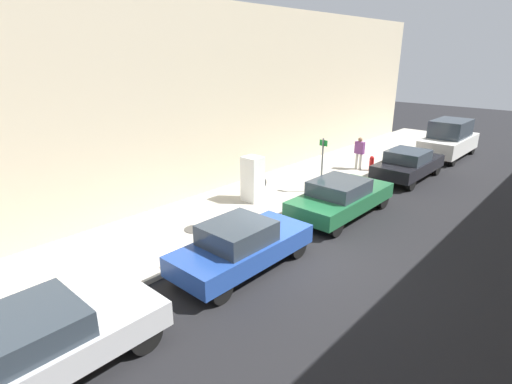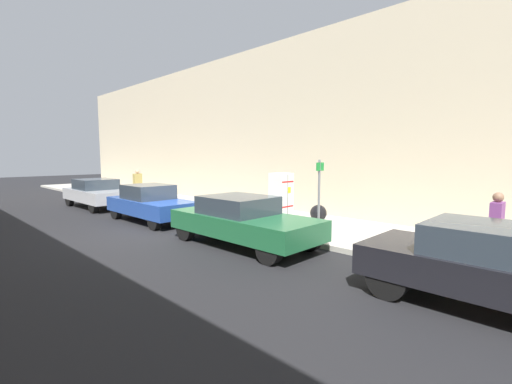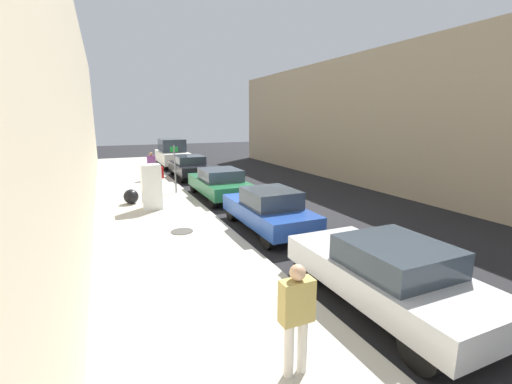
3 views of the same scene
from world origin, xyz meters
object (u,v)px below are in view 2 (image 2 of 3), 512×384
Objects in this scene: street_sign_post at (319,194)px; pedestrian_walking_far at (496,224)px; parked_hatchback_blue at (151,203)px; pedestrian_standing_near at (138,182)px; fire_hydrant at (502,256)px; parked_sedan_green at (242,220)px; parked_sedan_silver at (97,193)px; parked_sedan_dark at (501,267)px; trash_bag at (318,213)px; discarded_refrigerator at (281,196)px.

street_sign_post is 1.42× the size of pedestrian_walking_far.
pedestrian_standing_near is at bearing -112.85° from parked_hatchback_blue.
pedestrian_walking_far is at bearing 97.55° from street_sign_post.
fire_hydrant is 0.16× the size of parked_sedan_green.
pedestrian_walking_far is 0.37× the size of parked_sedan_silver.
street_sign_post is 12.81m from pedestrian_standing_near.
fire_hydrant is 0.45× the size of pedestrian_standing_near.
parked_sedan_dark is (1.73, 0.23, 0.22)m from fire_hydrant.
street_sign_post reaches higher than trash_bag.
parked_sedan_green is at bearing 90.00° from parked_sedan_silver.
pedestrian_standing_near reaches higher than parked_sedan_green.
fire_hydrant is (0.04, 4.44, -0.92)m from street_sign_post.
pedestrian_walking_far is at bearing -159.16° from fire_hydrant.
pedestrian_walking_far reaches higher than parked_sedan_silver.
parked_sedan_silver is (3.20, -9.16, -0.29)m from discarded_refrigerator.
street_sign_post is 6.85m from parked_hatchback_blue.
trash_bag is at bearing -110.42° from fire_hydrant.
discarded_refrigerator reaches higher than trash_bag.
trash_bag is at bearing -179.18° from parked_sedan_green.
parked_hatchback_blue is at bearing -75.03° from street_sign_post.
parked_hatchback_blue is (0.00, 5.23, -0.01)m from parked_sedan_silver.
pedestrian_walking_far reaches higher than parked_hatchback_blue.
street_sign_post reaches higher than fire_hydrant.
trash_bag is 11.42m from pedestrian_standing_near.
parked_sedan_dark is at bearing -120.01° from pedestrian_standing_near.
trash_bag is at bearing -104.92° from pedestrian_standing_near.
parked_sedan_dark is at bearing 7.69° from fire_hydrant.
discarded_refrigerator is at bearing -101.77° from fire_hydrant.
parked_sedan_silver is at bearing 178.71° from pedestrian_standing_near.
parked_hatchback_blue is at bearing -7.39° from pedestrian_walking_far.
parked_sedan_dark reaches higher than trash_bag.
pedestrian_standing_near is at bearing -98.51° from parked_sedan_dark.
fire_hydrant is 0.45× the size of pedestrian_walking_far.
parked_hatchback_blue is 11.25m from parked_sedan_dark.
parked_hatchback_blue is 0.96× the size of parked_sedan_dark.
discarded_refrigerator is at bearing 109.26° from parked_sedan_silver.
discarded_refrigerator is 5.08m from parked_hatchback_blue.
pedestrian_standing_near reaches higher than trash_bag.
parked_hatchback_blue is at bearing -90.00° from parked_sedan_green.
fire_hydrant is 1.76m from parked_sedan_dark.
parked_sedan_green reaches higher than trash_bag.
discarded_refrigerator is 1.51m from trash_bag.
pedestrian_standing_near is 0.37× the size of parked_sedan_dark.
parked_sedan_dark is (0.00, 6.06, 0.02)m from parked_sedan_green.
discarded_refrigerator is 8.00m from parked_sedan_dark.
discarded_refrigerator is at bearing -113.62° from parked_sedan_dark.
parked_hatchback_blue is (3.20, -3.93, -0.31)m from discarded_refrigerator.
parked_sedan_dark is at bearing 66.38° from discarded_refrigerator.
pedestrian_walking_far is at bearing 102.12° from parked_hatchback_blue.
parked_hatchback_blue reaches higher than parked_sedan_green.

